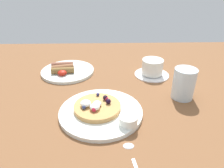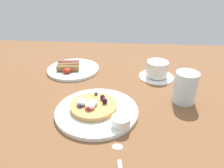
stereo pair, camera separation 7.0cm
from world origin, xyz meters
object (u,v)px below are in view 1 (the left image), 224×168
(teaspoon, at_px, (132,154))
(water_glass, at_px, (184,84))
(syrup_ramekin, at_px, (128,120))
(breakfast_plate, at_px, (68,71))
(coffee_saucer, at_px, (152,74))
(pancake_plate, at_px, (101,112))
(coffee_cup, at_px, (152,66))

(teaspoon, bearing_deg, water_glass, 51.44)
(syrup_ramekin, distance_m, water_glass, 0.26)
(breakfast_plate, distance_m, coffee_saucer, 0.36)
(coffee_saucer, bearing_deg, water_glass, -68.03)
(water_glass, bearing_deg, coffee_saucer, 111.97)
(pancake_plate, distance_m, teaspoon, 0.18)
(breakfast_plate, bearing_deg, syrup_ramekin, -58.43)
(breakfast_plate, xyz_separation_m, teaspoon, (0.22, -0.46, -0.00))
(coffee_cup, bearing_deg, breakfast_plate, 174.39)
(syrup_ramekin, relative_size, breakfast_plate, 0.23)
(coffee_cup, bearing_deg, coffee_saucer, -70.40)
(coffee_saucer, distance_m, water_glass, 0.19)
(coffee_cup, distance_m, teaspoon, 0.45)
(coffee_saucer, bearing_deg, teaspoon, -107.13)
(pancake_plate, relative_size, coffee_cup, 2.22)
(syrup_ramekin, bearing_deg, pancake_plate, 138.83)
(syrup_ramekin, xyz_separation_m, coffee_cup, (0.13, 0.33, 0.01))
(pancake_plate, distance_m, syrup_ramekin, 0.10)
(teaspoon, relative_size, water_glass, 1.27)
(pancake_plate, relative_size, breakfast_plate, 1.14)
(syrup_ramekin, relative_size, teaspoon, 0.38)
(breakfast_plate, relative_size, water_glass, 2.10)
(coffee_saucer, bearing_deg, syrup_ramekin, -111.68)
(breakfast_plate, height_order, water_glass, water_glass)
(pancake_plate, distance_m, water_glass, 0.30)
(water_glass, bearing_deg, coffee_cup, 111.95)
(breakfast_plate, xyz_separation_m, coffee_saucer, (0.36, -0.04, -0.00))
(breakfast_plate, bearing_deg, coffee_saucer, -5.83)
(pancake_plate, relative_size, water_glass, 2.39)
(pancake_plate, relative_size, syrup_ramekin, 4.92)
(breakfast_plate, relative_size, coffee_cup, 1.94)
(syrup_ramekin, distance_m, teaspoon, 0.10)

